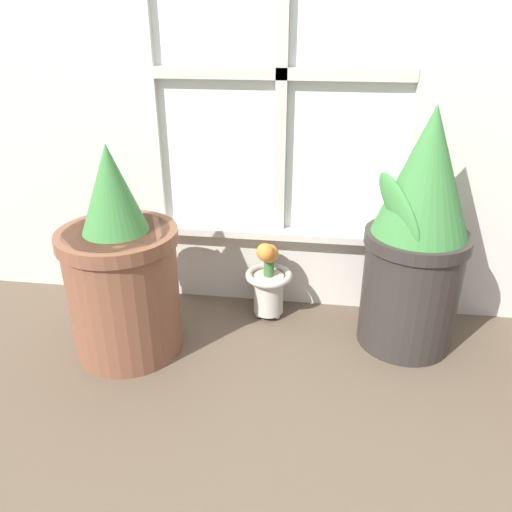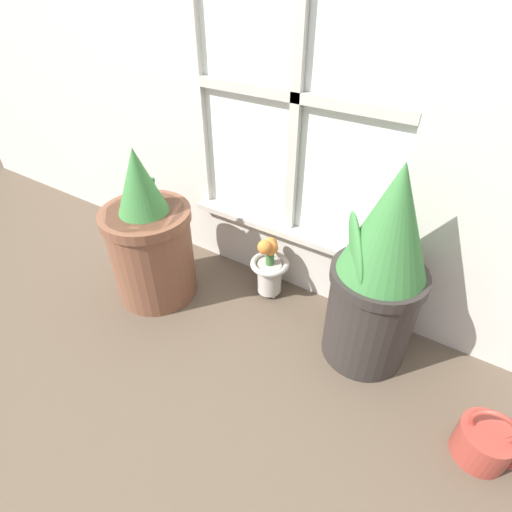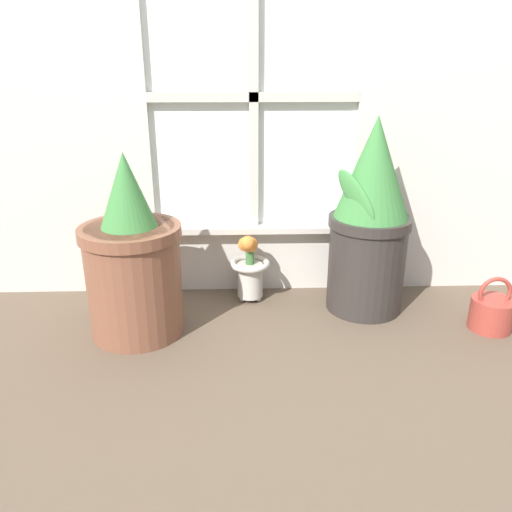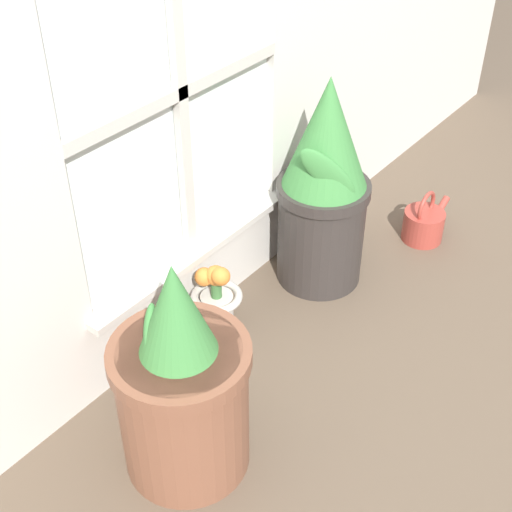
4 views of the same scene
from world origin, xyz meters
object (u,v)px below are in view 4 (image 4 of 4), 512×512
at_px(potted_plant_right, 324,188).
at_px(flower_vase, 216,301).
at_px(potted_plant_left, 182,388).
at_px(watering_can, 424,224).

bearing_deg(potted_plant_right, flower_vase, 169.41).
bearing_deg(potted_plant_left, potted_plant_right, 10.50).
relative_size(potted_plant_right, watering_can, 2.72).
distance_m(potted_plant_right, flower_vase, 0.51).
bearing_deg(watering_can, potted_plant_right, 156.61).
xyz_separation_m(potted_plant_right, watering_can, (0.43, -0.19, -0.30)).
bearing_deg(flower_vase, watering_can, -17.06).
relative_size(potted_plant_right, flower_vase, 2.61).
height_order(potted_plant_left, watering_can, potted_plant_left).
height_order(potted_plant_left, potted_plant_right, potted_plant_right).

